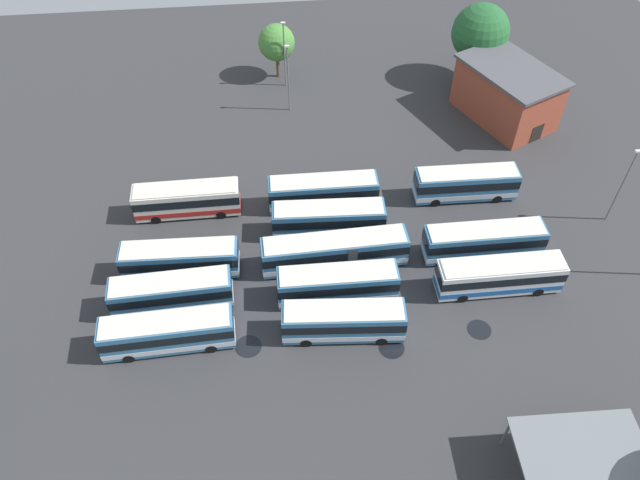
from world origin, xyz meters
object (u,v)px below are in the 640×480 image
bus_row0_slot0 (466,183)px  bus_row2_slot0 (187,200)px  bus_row2_slot2 (180,260)px  tree_northeast (480,33)px  bus_row1_slot1 (328,219)px  lamp_post_mid_lot (284,52)px  bus_row1_slot0 (323,192)px  bus_row2_slot4 (168,333)px  bus_row2_slot3 (172,293)px  lamp_post_by_building (288,76)px  lamp_post_far_corner (623,183)px  maintenance_shelter (582,452)px  depot_building (507,93)px  bus_row1_slot4 (343,321)px  bus_row1_slot3 (338,284)px  bus_row0_slot2 (484,241)px  bus_row1_slot2 (335,251)px  tree_east_edge (277,43)px  bus_row0_slot3 (499,276)px

bus_row0_slot0 → bus_row2_slot0: bearing=-1.1°
bus_row0_slot0 → bus_row2_slot2: (29.10, 7.51, 0.00)m
bus_row2_slot2 → tree_northeast: 46.53m
bus_row1_slot1 → lamp_post_mid_lot: lamp_post_mid_lot is taller
bus_row1_slot0 → bus_row2_slot4: bearing=46.9°
bus_row2_slot0 → bus_row2_slot3: bearing=85.9°
bus_row1_slot0 → lamp_post_by_building: (2.32, -17.19, 2.93)m
bus_row1_slot0 → bus_row2_slot0: size_ratio=1.05×
lamp_post_far_corner → lamp_post_mid_lot: bearing=-41.6°
bus_row2_slot0 → bus_row2_slot3: (0.84, 11.88, 0.00)m
bus_row0_slot0 → bus_row2_slot0: size_ratio=1.00×
maintenance_shelter → bus_row2_slot4: bearing=-25.6°
bus_row1_slot1 → depot_building: (-23.14, -17.14, 1.47)m
bus_row2_slot3 → lamp_post_mid_lot: 36.42m
bus_row2_slot0 → depot_building: size_ratio=0.76×
bus_row1_slot0 → bus_row1_slot1: same height
depot_building → lamp_post_by_building: 25.93m
bus_row1_slot4 → maintenance_shelter: size_ratio=1.14×
bus_row1_slot4 → bus_row2_slot3: bearing=-17.3°
bus_row1_slot0 → tree_northeast: bearing=-135.4°
lamp_post_far_corner → bus_row2_slot0: bearing=-7.2°
depot_building → lamp_post_by_building: (25.57, -4.00, 1.46)m
depot_building → bus_row1_slot3: bearing=47.5°
bus_row0_slot0 → bus_row2_slot3: same height
bus_row0_slot2 → bus_row1_slot0: bearing=-30.0°
bus_row0_slot0 → lamp_post_by_building: size_ratio=1.23×
depot_building → lamp_post_mid_lot: lamp_post_mid_lot is taller
bus_row2_slot3 → lamp_post_by_building: lamp_post_by_building is taller
bus_row1_slot2 → lamp_post_by_building: 25.69m
lamp_post_mid_lot → tree_east_edge: 2.36m
bus_row1_slot0 → bus_row1_slot1: size_ratio=1.00×
bus_row0_slot0 → maintenance_shelter: bearing=90.0°
bus_row2_slot4 → bus_row0_slot0: bearing=-152.4°
bus_row1_slot4 → bus_row1_slot0: bearing=-90.0°
bus_row1_slot1 → tree_east_edge: 29.05m
bus_row1_slot0 → lamp_post_mid_lot: size_ratio=1.29×
bus_row0_slot2 → bus_row0_slot3: same height
bus_row0_slot2 → bus_row2_slot4: same height
bus_row0_slot0 → bus_row1_slot3: size_ratio=0.99×
bus_row1_slot1 → bus_row2_slot2: bearing=15.0°
bus_row0_slot3 → bus_row1_slot1: bearing=-30.9°
depot_building → maintenance_shelter: bearing=79.1°
bus_row0_slot3 → tree_east_edge: 41.64m
lamp_post_by_building → lamp_post_far_corner: 38.12m
bus_row1_slot2 → bus_row2_slot4: (15.07, 7.63, -0.00)m
bus_row2_slot2 → maintenance_shelter: maintenance_shelter is taller
bus_row2_slot4 → tree_northeast: (-36.55, -37.26, 4.75)m
bus_row0_slot2 → bus_row2_slot4: 30.24m
lamp_post_by_building → lamp_post_mid_lot: (0.11, -5.36, 0.00)m
bus_row1_slot4 → depot_building: 37.50m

